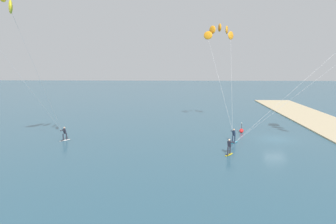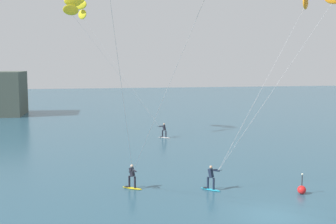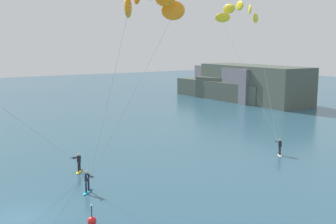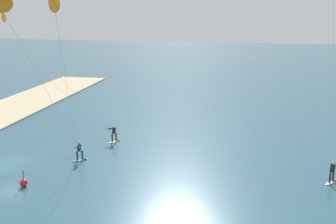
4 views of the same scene
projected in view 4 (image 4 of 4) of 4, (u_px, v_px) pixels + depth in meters
ground_plane at (9, 164)px, 33.37m from camera, size 240.00×240.00×0.00m
kitesurfer_mid_water at (31, 6)px, 23.65m from camera, size 9.44×4.30×14.48m
marker_buoy at (24, 182)px, 29.24m from camera, size 0.56×0.56×1.38m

